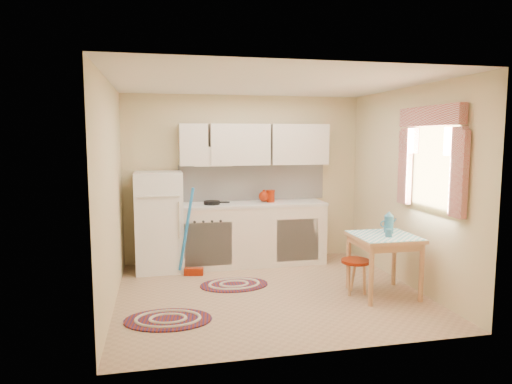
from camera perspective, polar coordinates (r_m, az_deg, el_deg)
room_shell at (r=5.64m, az=2.67°, el=3.99°), size 3.64×3.60×2.52m
fridge at (r=6.56m, az=-11.99°, el=-3.63°), size 0.65×0.60×1.40m
broom at (r=6.25m, az=-7.86°, el=-5.00°), size 0.30×0.17×1.20m
base_cabinets at (r=6.78m, az=-0.99°, el=-5.38°), size 2.25×0.60×0.88m
countertop at (r=6.70m, az=-0.99°, el=-1.53°), size 2.27×0.62×0.04m
frying_pan at (r=6.56m, az=-5.55°, el=-1.34°), size 0.27×0.27×0.05m
red_kettle at (r=6.73m, az=1.01°, el=-0.55°), size 0.22×0.21×0.18m
red_canister at (r=6.76m, az=1.83°, el=-0.60°), size 0.15×0.15×0.16m
table at (r=5.71m, az=15.64°, el=-8.82°), size 0.72×0.72×0.72m
stool at (r=5.69m, az=12.31°, el=-10.33°), size 0.41×0.41×0.42m
coffee_pot at (r=5.75m, az=16.27°, el=-3.60°), size 0.15×0.14×0.28m
mug at (r=5.53m, az=16.25°, el=-4.98°), size 0.10×0.10×0.10m
rug_center at (r=5.93m, az=-2.75°, el=-11.51°), size 0.88×0.59×0.02m
rug_left at (r=4.96m, az=-10.94°, el=-15.40°), size 0.97×0.71×0.02m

